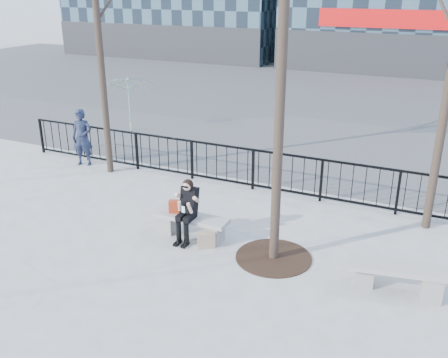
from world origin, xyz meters
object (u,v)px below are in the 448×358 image
at_px(seated_woman, 187,211).
at_px(standing_man, 82,137).
at_px(bench_main, 191,224).
at_px(bench_second, 398,275).

bearing_deg(seated_woman, standing_man, 150.85).
bearing_deg(bench_main, seated_woman, -90.00).
distance_m(bench_second, standing_man, 9.73).
relative_size(seated_woman, standing_man, 0.80).
height_order(seated_woman, standing_man, standing_man).
height_order(bench_main, bench_second, bench_second).
distance_m(seated_woman, standing_man, 5.79).
bearing_deg(standing_man, seated_woman, -46.64).
height_order(bench_second, standing_man, standing_man).
height_order(bench_main, seated_woman, seated_woman).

